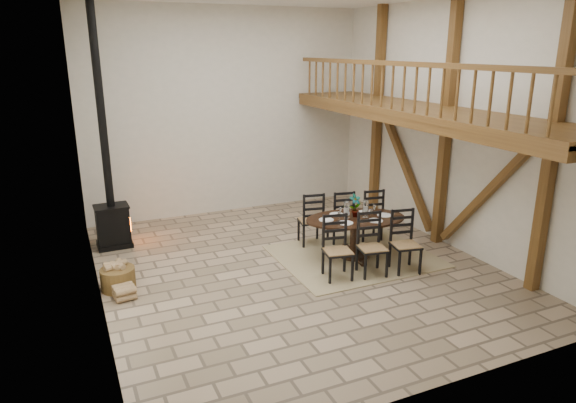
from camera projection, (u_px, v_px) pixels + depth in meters
name	position (u px, v px, depth m)	size (l,w,h in m)	color
ground	(295.00, 267.00, 9.81)	(8.00, 8.00, 0.00)	tan
room_shell	(355.00, 105.00, 9.41)	(7.02, 8.02, 5.01)	beige
rug	(354.00, 256.00, 10.30)	(3.00, 2.50, 0.02)	tan
dining_table	(355.00, 237.00, 10.19)	(2.19, 2.52, 1.29)	black
wood_stove	(110.00, 196.00, 10.53)	(0.71, 0.55, 5.00)	black
log_basket	(118.00, 278.00, 8.87)	(0.59, 0.59, 0.49)	brown
log_stack	(124.00, 291.00, 8.60)	(0.39, 0.50, 0.23)	tan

